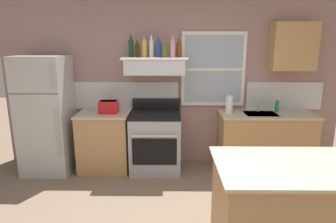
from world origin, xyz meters
The scene contains 20 objects.
back_wall centered at (0.03, 2.23, 1.35)m, with size 5.40×0.11×2.70m.
refrigerator centered at (-1.90, 1.84, 0.89)m, with size 0.70×0.72×1.78m.
counter_left_of_stove centered at (-1.05, 1.90, 0.46)m, with size 0.79×0.63×0.91m.
toaster centered at (-0.96, 1.90, 1.01)m, with size 0.30×0.20×0.19m.
stove_range centered at (-0.25, 1.86, 0.46)m, with size 0.76×0.69×1.09m.
range_hood_shelf centered at (-0.25, 1.96, 1.62)m, with size 0.96×0.52×0.24m.
bottle_dark_green_wine centered at (-0.60, 1.97, 1.88)m, with size 0.07×0.07×0.32m.
bottle_brown_stout centered at (-0.51, 1.95, 1.85)m, with size 0.06×0.06×0.24m.
bottle_champagne_gold_foil centered at (-0.41, 1.97, 1.87)m, with size 0.08×0.08×0.31m.
bottle_clear_tall centered at (-0.31, 1.99, 1.88)m, with size 0.06×0.06×0.32m.
bottle_blue_liqueur centered at (-0.20, 1.99, 1.86)m, with size 0.07×0.07×0.28m.
bottle_olive_oil_square centered at (-0.10, 1.90, 1.86)m, with size 0.06×0.06×0.27m.
bottle_rose_pink centered at (0.01, 1.90, 1.88)m, with size 0.07×0.07×0.31m.
bottle_amber_wine centered at (0.10, 2.00, 1.86)m, with size 0.07×0.07×0.27m.
counter_right_with_sink centered at (1.45, 1.90, 0.46)m, with size 1.43×0.63×0.91m.
sink_faucet centered at (1.35, 2.00, 1.08)m, with size 0.03×0.17×0.28m.
paper_towel_roll centered at (0.87, 1.90, 1.04)m, with size 0.11×0.11×0.27m, color white.
dish_soap_bottle centered at (1.63, 2.00, 1.00)m, with size 0.06×0.06×0.18m, color #268C3F.
kitchen_island centered at (1.08, -0.01, 0.46)m, with size 1.40×0.90×0.91m.
upper_cabinet_right centered at (1.80, 2.04, 1.90)m, with size 0.64×0.32×0.70m.
Camera 1 is at (-0.01, -2.34, 1.94)m, focal length 30.58 mm.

